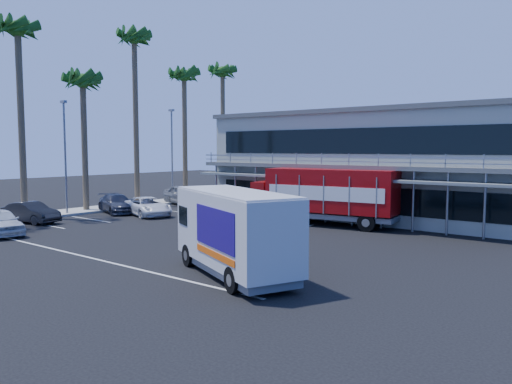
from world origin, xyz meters
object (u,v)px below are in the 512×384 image
Objects in this scene: parked_car_a at (0,222)px; parked_car_b at (31,213)px; white_van at (235,232)px; red_truck at (321,194)px.

parked_car_a is 4.45m from parked_car_b.
white_van reaches higher than parked_car_b.
parked_car_b is at bearing -151.51° from red_truck.
white_van is 1.68× the size of parked_car_b.
white_van is at bearing -106.63° from parked_car_b.
parked_car_b is (-14.79, -10.90, -1.24)m from red_truck.
parked_car_a is 1.04× the size of parked_car_b.
parked_car_a reaches higher than parked_car_b.
parked_car_a is (-11.79, -14.18, -1.19)m from red_truck.
red_truck is 2.50× the size of parked_car_a.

